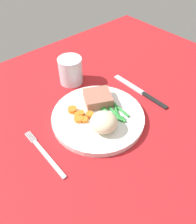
# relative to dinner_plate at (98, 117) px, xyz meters

# --- Properties ---
(dining_table) EXTENTS (1.20, 0.90, 0.02)m
(dining_table) POSITION_rel_dinner_plate_xyz_m (-0.02, -0.01, -0.02)
(dining_table) COLOR red
(dining_table) RESTS_ON ground
(dinner_plate) EXTENTS (0.25, 0.25, 0.02)m
(dinner_plate) POSITION_rel_dinner_plate_xyz_m (0.00, 0.00, 0.00)
(dinner_plate) COLOR white
(dinner_plate) RESTS_ON dining_table
(meat_portion) EXTENTS (0.10, 0.09, 0.03)m
(meat_portion) POSITION_rel_dinner_plate_xyz_m (0.03, 0.04, 0.02)
(meat_portion) COLOR #A86B56
(meat_portion) RESTS_ON dinner_plate
(mashed_potatoes) EXTENTS (0.07, 0.07, 0.04)m
(mashed_potatoes) POSITION_rel_dinner_plate_xyz_m (-0.02, -0.04, 0.03)
(mashed_potatoes) COLOR beige
(mashed_potatoes) RESTS_ON dinner_plate
(carrot_slices) EXTENTS (0.05, 0.07, 0.01)m
(carrot_slices) POSITION_rel_dinner_plate_xyz_m (-0.04, 0.03, 0.01)
(carrot_slices) COLOR orange
(carrot_slices) RESTS_ON dinner_plate
(green_beans) EXTENTS (0.06, 0.09, 0.01)m
(green_beans) POSITION_rel_dinner_plate_xyz_m (0.03, -0.03, 0.01)
(green_beans) COLOR #2D8C38
(green_beans) RESTS_ON dinner_plate
(fork) EXTENTS (0.01, 0.17, 0.00)m
(fork) POSITION_rel_dinner_plate_xyz_m (-0.17, -0.00, -0.01)
(fork) COLOR silver
(fork) RESTS_ON dining_table
(knife) EXTENTS (0.02, 0.20, 0.01)m
(knife) POSITION_rel_dinner_plate_xyz_m (0.17, -0.00, -0.01)
(knife) COLOR black
(knife) RESTS_ON dining_table
(water_glass) EXTENTS (0.07, 0.07, 0.08)m
(water_glass) POSITION_rel_dinner_plate_xyz_m (0.05, 0.18, 0.03)
(water_glass) COLOR silver
(water_glass) RESTS_ON dining_table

